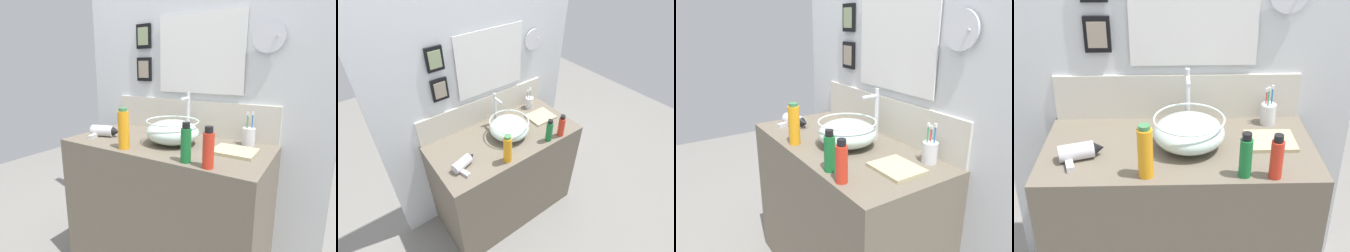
{
  "view_description": "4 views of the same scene",
  "coord_description": "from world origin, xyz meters",
  "views": [
    {
      "loc": [
        0.78,
        -1.24,
        1.31
      ],
      "look_at": [
        0.01,
        0.0,
        0.98
      ],
      "focal_mm": 28.0,
      "sensor_mm": 36.0,
      "label": 1
    },
    {
      "loc": [
        -0.9,
        -1.25,
        2.2
      ],
      "look_at": [
        0.01,
        0.0,
        0.98
      ],
      "focal_mm": 28.0,
      "sensor_mm": 36.0,
      "label": 2
    },
    {
      "loc": [
        1.36,
        -0.87,
        1.5
      ],
      "look_at": [
        0.01,
        0.0,
        0.98
      ],
      "focal_mm": 35.0,
      "sensor_mm": 36.0,
      "label": 3
    },
    {
      "loc": [
        -0.03,
        -1.72,
        1.9
      ],
      "look_at": [
        0.01,
        0.0,
        0.98
      ],
      "focal_mm": 50.0,
      "sensor_mm": 36.0,
      "label": 4
    }
  ],
  "objects": [
    {
      "name": "hand_towel",
      "position": [
        0.4,
        0.02,
        0.89
      ],
      "size": [
        0.21,
        0.18,
        0.02
      ],
      "primitive_type": "cube",
      "color": "tan",
      "rests_on": "vanity_counter"
    },
    {
      "name": "spray_bottle",
      "position": [
        0.25,
        -0.22,
        0.97
      ],
      "size": [
        0.05,
        0.05,
        0.19
      ],
      "color": "#197233",
      "rests_on": "vanity_counter"
    },
    {
      "name": "back_panel",
      "position": [
        0.0,
        0.31,
        1.29
      ],
      "size": [
        1.68,
        0.1,
        2.59
      ],
      "color": "silver",
      "rests_on": "ground"
    },
    {
      "name": "toothbrush_cup",
      "position": [
        0.42,
        0.2,
        0.93
      ],
      "size": [
        0.07,
        0.07,
        0.19
      ],
      "color": "silver",
      "rests_on": "vanity_counter"
    },
    {
      "name": "hair_drier",
      "position": [
        -0.41,
        -0.09,
        0.91
      ],
      "size": [
        0.2,
        0.17,
        0.07
      ],
      "color": "silver",
      "rests_on": "vanity_counter"
    },
    {
      "name": "faucet",
      "position": [
        0.04,
        0.18,
        1.04
      ],
      "size": [
        0.02,
        0.11,
        0.28
      ],
      "color": "silver",
      "rests_on": "vanity_counter"
    },
    {
      "name": "shampoo_bottle",
      "position": [
        -0.13,
        -0.21,
        0.99
      ],
      "size": [
        0.06,
        0.06,
        0.22
      ],
      "color": "orange",
      "rests_on": "vanity_counter"
    },
    {
      "name": "vanity_counter",
      "position": [
        0.0,
        0.0,
        0.44
      ],
      "size": [
        1.16,
        0.56,
        0.88
      ],
      "primitive_type": "cube",
      "color": "#6B6051",
      "rests_on": "ground"
    },
    {
      "name": "soap_dispenser",
      "position": [
        0.36,
        -0.24,
        0.97
      ],
      "size": [
        0.05,
        0.05,
        0.18
      ],
      "color": "red",
      "rests_on": "vanity_counter"
    },
    {
      "name": "glass_bowl_sink",
      "position": [
        0.04,
        -0.0,
        0.95
      ],
      "size": [
        0.3,
        0.3,
        0.14
      ],
      "color": "silver",
      "rests_on": "vanity_counter"
    }
  ]
}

